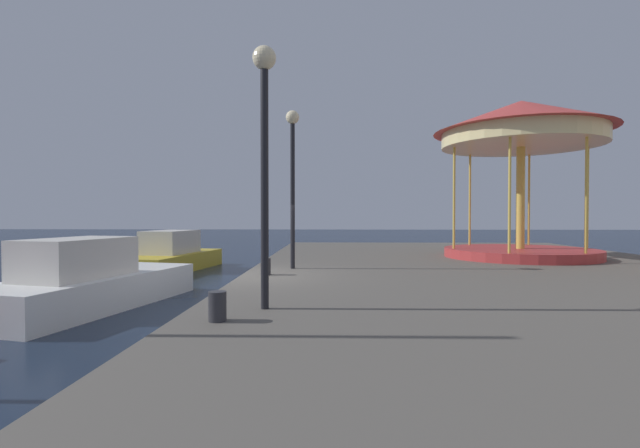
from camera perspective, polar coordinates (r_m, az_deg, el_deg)
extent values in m
plane|color=#162338|center=(11.04, -9.95, -10.51)|extent=(120.00, 120.00, 0.00)
cube|color=#5B564F|center=(11.62, 24.37, -8.01)|extent=(13.25, 25.69, 0.80)
cube|color=white|center=(12.19, -26.88, -7.62)|extent=(3.25, 5.92, 0.79)
cube|color=beige|center=(11.71, -28.60, -3.82)|extent=(1.95, 2.72, 0.90)
cube|color=#4C6070|center=(12.62, -24.78, -2.62)|extent=(1.23, 0.37, 0.41)
cube|color=gold|center=(19.00, -18.49, -4.60)|extent=(2.90, 5.59, 0.70)
cube|color=beige|center=(18.93, -18.52, -2.17)|extent=(1.81, 2.55, 0.91)
cube|color=#4C6070|center=(19.95, -16.87, -1.48)|extent=(1.25, 0.30, 0.41)
cylinder|color=#B23333|center=(16.56, 24.15, -3.39)|extent=(4.94, 4.94, 0.30)
cylinder|color=gold|center=(16.52, 24.20, 3.05)|extent=(0.28, 0.28, 3.42)
cylinder|color=#F2E099|center=(16.71, 24.25, 9.79)|extent=(5.17, 5.17, 0.50)
cone|color=#C63D38|center=(16.84, 24.27, 12.40)|extent=(5.74, 5.74, 1.05)
cylinder|color=gold|center=(17.49, 30.95, 2.88)|extent=(0.08, 0.08, 3.42)
cylinder|color=gold|center=(18.72, 25.09, 2.80)|extent=(0.08, 0.08, 3.42)
cylinder|color=gold|center=(17.96, 18.57, 2.93)|extent=(0.08, 0.08, 3.42)
cylinder|color=gold|center=(15.81, 16.73, 3.20)|extent=(0.08, 0.08, 3.42)
cylinder|color=gold|center=(14.32, 23.03, 3.38)|extent=(0.08, 0.08, 3.42)
cylinder|color=gold|center=(15.27, 30.83, 3.16)|extent=(0.08, 0.08, 3.42)
cylinder|color=black|center=(6.82, -7.08, 4.34)|extent=(0.12, 0.12, 3.61)
sphere|color=#F9E5B2|center=(7.22, -7.12, 20.29)|extent=(0.36, 0.36, 0.36)
cylinder|color=black|center=(11.93, -3.51, 3.52)|extent=(0.12, 0.12, 3.85)
sphere|color=#F9E5B2|center=(12.20, -3.52, 13.44)|extent=(0.36, 0.36, 0.36)
cylinder|color=#2D2D33|center=(6.24, -12.95, -10.19)|extent=(0.24, 0.24, 0.40)
cylinder|color=#2D2D33|center=(10.77, -6.94, -5.40)|extent=(0.24, 0.24, 0.40)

